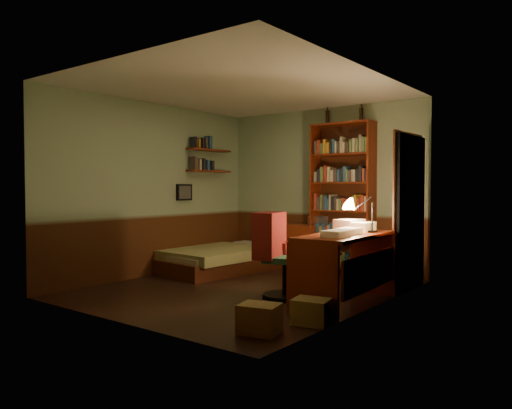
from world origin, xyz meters
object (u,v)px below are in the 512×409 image
Objects in this scene: dresser at (295,247)px; bookshelf at (342,198)px; desk_lamp at (372,204)px; mini_stereo at (318,221)px; cardboard_box_b at (312,311)px; cardboard_box_a at (259,319)px; bed at (225,251)px; office_chair at (285,251)px; desk at (345,269)px.

bookshelf is at bearing 5.58° from dresser.
dresser is 1.23× the size of desk_lamp.
mini_stereo is at bearing 175.75° from bookshelf.
dresser is 3.29m from cardboard_box_b.
cardboard_box_a is (0.90, -3.31, -1.02)m from bookshelf.
cardboard_box_a is 1.03× the size of cardboard_box_b.
desk_lamp reaches higher than cardboard_box_b.
mini_stereo reaches higher than bed.
desk_lamp is 1.17m from office_chair.
dresser is at bearing 125.84° from cardboard_box_b.
mini_stereo is 0.58m from bookshelf.
cardboard_box_b is (2.74, -1.87, -0.19)m from bed.
bookshelf is at bearing 105.19° from cardboard_box_a.
desk_lamp reaches higher than office_chair.
desk_lamp is (1.60, -1.48, 0.34)m from mini_stereo.
bed is 2.22m from office_chair.
office_chair is at bearing -60.52° from dresser.
bookshelf is at bearing 16.91° from mini_stereo.
bookshelf is at bearing 34.91° from bed.
cardboard_box_a is at bearing -80.22° from desk_lamp.
desk is at bearing 0.78° from office_chair.
desk_lamp is at bearing -50.69° from bookshelf.
mini_stereo is 2.20m from desk_lamp.
desk is 0.75m from office_chair.
bookshelf reaches higher than desk_lamp.
bed reaches higher than cardboard_box_a.
cardboard_box_b is (1.92, -2.66, -0.24)m from dresser.
desk is (1.80, -1.72, 0.04)m from dresser.
bed is 6.11× the size of cardboard_box_b.
bookshelf reaches higher than cardboard_box_a.
cardboard_box_a is at bearing -46.07° from mini_stereo.
mini_stereo is 0.11× the size of bookshelf.
office_chair is 1.53m from cardboard_box_a.
bed is 2.04m from bookshelf.
desk is at bearing -60.50° from bookshelf.
desk reaches higher than cardboard_box_b.
cardboard_box_a is at bearing -77.92° from office_chair.
bed is 1.14m from dresser.
bed is at bearing 145.76° from cardboard_box_b.
bookshelf is (0.81, 0.08, 0.80)m from dresser.
dresser is 3.08× the size of mini_stereo.
mini_stereo is 2.38m from desk.
bed is at bearing -136.28° from dresser.
cardboard_box_b is at bearing -74.22° from desk_lamp.
desk_lamp is (1.14, -1.44, -0.03)m from bookshelf.
cardboard_box_b is (0.12, -0.94, -0.28)m from desk.
office_chair reaches higher than cardboard_box_a.
cardboard_box_b is at bearing 69.32° from cardboard_box_a.
bed is 1.87× the size of office_chair.
office_chair is (1.09, -1.90, 0.21)m from dresser.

